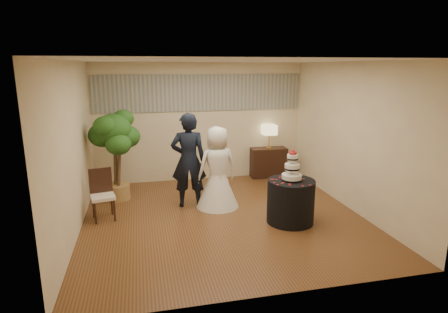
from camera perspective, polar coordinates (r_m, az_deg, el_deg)
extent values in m
cube|color=brown|center=(6.99, -0.07, -9.20)|extent=(5.00, 5.00, 0.00)
cube|color=white|center=(6.44, -0.08, 14.41)|extent=(5.00, 5.00, 0.00)
cube|color=beige|center=(8.99, -3.61, 5.21)|extent=(5.00, 0.06, 2.80)
cube|color=beige|center=(4.25, 7.42, -4.45)|extent=(5.00, 0.06, 2.80)
cube|color=beige|center=(6.51, -22.08, 0.99)|extent=(0.06, 5.00, 2.80)
cube|color=beige|center=(7.52, 18.86, 2.85)|extent=(0.06, 5.00, 2.80)
cube|color=gray|center=(8.90, -3.66, 9.65)|extent=(4.90, 0.02, 0.85)
imported|color=black|center=(7.28, -5.42, -0.59)|extent=(0.74, 0.54, 1.86)
imported|color=white|center=(7.26, -1.02, -1.63)|extent=(0.99, 0.99, 1.61)
cylinder|color=black|center=(6.75, 10.12, -6.73)|extent=(1.01, 1.01, 0.77)
cube|color=black|center=(9.42, 6.78, -0.89)|extent=(0.90, 0.43, 0.73)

